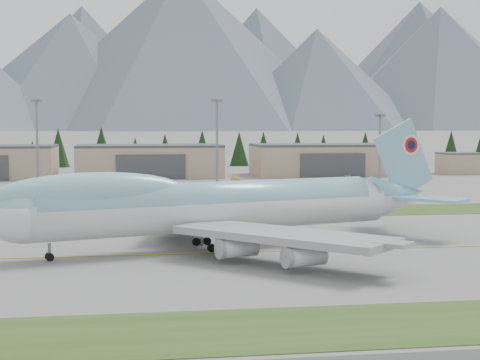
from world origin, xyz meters
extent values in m
plane|color=slate|center=(0.00, 0.00, 0.00)|extent=(7000.00, 7000.00, 0.00)
cube|color=#304A1A|center=(0.00, -38.00, 0.00)|extent=(400.00, 14.00, 0.08)
cube|color=#304A1A|center=(0.00, 45.00, 0.00)|extent=(400.00, 18.00, 0.08)
cube|color=gold|center=(0.00, 0.00, 0.00)|extent=(400.00, 0.40, 0.02)
cylinder|color=silver|center=(-9.34, 4.34, 5.53)|extent=(52.93, 21.06, 6.19)
cylinder|color=#7EBACF|center=(-10.25, 4.07, 6.67)|extent=(49.14, 19.52, 5.72)
ellipsoid|color=silver|center=(-34.92, -3.22, 5.53)|extent=(11.26, 8.75, 6.19)
ellipsoid|color=#7EBACF|center=(-34.92, -3.22, 6.67)|extent=(9.44, 7.38, 5.25)
ellipsoid|color=#7EBACF|center=(-26.70, -0.79, 8.48)|extent=(26.71, 12.50, 5.72)
cone|color=silver|center=(20.82, 13.25, 5.53)|extent=(12.69, 9.06, 6.07)
cone|color=#7EBACF|center=(20.82, 13.25, 6.67)|extent=(11.62, 8.27, 5.53)
cube|color=#7EBACF|center=(21.73, 13.52, 12.01)|extent=(11.23, 3.82, 13.15)
cylinder|color=silver|center=(22.72, 14.21, 14.29)|extent=(3.34, 1.15, 3.43)
cylinder|color=red|center=(22.70, 14.30, 14.29)|extent=(2.43, 0.88, 2.48)
cylinder|color=#0C1433|center=(22.67, 14.39, 14.29)|extent=(1.42, 0.59, 1.43)
cube|color=#7EBACF|center=(21.03, 19.27, 6.10)|extent=(7.21, 11.21, 0.44)
cube|color=#7EBACF|center=(24.27, 8.31, 6.10)|extent=(11.22, 11.64, 0.44)
cube|color=#94979B|center=(-11.96, 19.96, 3.81)|extent=(14.59, 29.82, 0.95)
cube|color=#94979B|center=(-3.05, -10.20, 3.81)|extent=(26.48, 26.74, 0.95)
cylinder|color=silver|center=(-15.09, 15.06, 2.00)|extent=(5.43, 3.69, 2.38)
cylinder|color=silver|center=(-13.12, 24.88, 2.00)|extent=(5.43, 3.69, 2.38)
cylinder|color=silver|center=(-8.34, -7.78, 2.00)|extent=(5.43, 3.69, 2.38)
cylinder|color=silver|center=(-1.35, -14.96, 2.00)|extent=(5.43, 3.69, 2.38)
cylinder|color=slate|center=(-32.18, -2.41, 1.14)|extent=(0.52, 0.52, 2.29)
cylinder|color=slate|center=(-11.52, 6.68, 1.24)|extent=(0.66, 0.66, 2.48)
cylinder|color=slate|center=(-9.90, 1.19, 1.24)|extent=(0.66, 0.66, 2.48)
cylinder|color=slate|center=(-6.95, 8.03, 1.24)|extent=(0.66, 0.66, 2.48)
cylinder|color=slate|center=(-5.33, 2.54, 1.24)|extent=(0.66, 0.66, 2.48)
cylinder|color=black|center=(-32.08, -2.77, 0.52)|extent=(1.10, 0.62, 1.05)
cylinder|color=black|center=(-32.29, -2.04, 0.52)|extent=(1.10, 0.62, 1.05)
cylinder|color=black|center=(-11.52, 6.68, 0.57)|extent=(1.23, 0.78, 1.14)
cylinder|color=black|center=(-9.90, 1.19, 0.57)|extent=(1.23, 0.78, 1.14)
cylinder|color=black|center=(-6.95, 8.03, 0.57)|extent=(1.23, 0.78, 1.14)
cylinder|color=black|center=(-5.33, 2.54, 0.57)|extent=(1.23, 0.78, 1.14)
cube|color=tan|center=(-15.00, 150.00, 5.00)|extent=(48.00, 26.00, 10.00)
cube|color=#3B3E40|center=(-15.00, 150.00, 10.40)|extent=(48.00, 26.00, 0.80)
cube|color=#3B3E40|center=(-15.00, 136.70, 4.00)|extent=(22.08, 0.60, 8.00)
cube|color=tan|center=(45.00, 150.00, 5.00)|extent=(48.00, 26.00, 10.00)
cube|color=#3B3E40|center=(45.00, 150.00, 10.40)|extent=(48.00, 26.00, 0.80)
cube|color=#3B3E40|center=(45.00, 136.70, 4.00)|extent=(22.08, 0.60, 8.00)
cube|color=tan|center=(95.00, 148.00, 3.50)|extent=(14.00, 12.00, 7.00)
cube|color=#3B3E40|center=(95.00, 148.00, 7.30)|extent=(14.00, 12.00, 0.60)
cylinder|color=slate|center=(-47.10, 111.63, 11.87)|extent=(0.70, 0.70, 23.74)
cube|color=slate|center=(-47.10, 111.63, 24.14)|extent=(3.20, 3.20, 0.80)
cylinder|color=slate|center=(2.83, 107.64, 11.94)|extent=(0.70, 0.70, 23.87)
cube|color=slate|center=(2.83, 107.64, 24.27)|extent=(3.20, 3.20, 0.80)
cylinder|color=slate|center=(52.40, 112.04, 9.92)|extent=(0.70, 0.70, 19.85)
cube|color=slate|center=(52.40, 112.04, 20.25)|extent=(3.20, 3.20, 0.80)
imported|color=silver|center=(-23.51, 116.73, 0.00)|extent=(2.08, 3.89, 1.26)
imported|color=gold|center=(11.48, 130.81, 0.00)|extent=(3.43, 2.04, 1.07)
imported|color=silver|center=(49.94, 137.60, 0.00)|extent=(2.02, 4.57, 1.30)
cone|color=black|center=(-61.27, 213.77, 5.48)|extent=(6.14, 6.14, 10.97)
cone|color=black|center=(-50.59, 210.96, 8.03)|extent=(8.99, 8.99, 16.05)
cone|color=black|center=(-33.25, 214.46, 8.40)|extent=(9.41, 9.41, 16.80)
cone|color=black|center=(-19.21, 212.98, 6.07)|extent=(6.80, 6.80, 12.14)
cone|color=black|center=(-6.69, 213.92, 6.87)|extent=(7.70, 7.70, 13.74)
cone|color=black|center=(8.80, 210.25, 7.65)|extent=(8.57, 8.57, 15.31)
cone|color=black|center=(24.52, 209.76, 7.33)|extent=(8.21, 8.21, 14.66)
cone|color=black|center=(35.05, 209.94, 7.34)|extent=(8.22, 8.22, 14.69)
cone|color=black|center=(49.55, 208.04, 7.14)|extent=(8.00, 8.00, 14.28)
cone|color=black|center=(62.93, 215.46, 6.67)|extent=(7.47, 7.47, 13.33)
cone|color=black|center=(79.81, 208.66, 7.29)|extent=(8.17, 8.17, 14.58)
cone|color=black|center=(93.71, 208.34, 5.78)|extent=(6.47, 6.47, 11.55)
cone|color=black|center=(105.75, 214.04, 5.78)|extent=(6.48, 6.48, 11.57)
cone|color=black|center=(119.38, 208.84, 7.49)|extent=(8.39, 8.39, 14.98)
cone|color=#535A6F|center=(-200.00, 2288.06, 182.45)|extent=(847.58, 847.58, 364.89)
cone|color=white|center=(-200.00, 2288.06, 291.91)|extent=(322.08, 322.08, 145.96)
cone|color=#535A6F|center=(150.00, 2297.61, 259.75)|extent=(1125.17, 1125.17, 519.51)
cone|color=white|center=(150.00, 2297.61, 415.61)|extent=(427.57, 427.57, 207.80)
cone|color=#535A6F|center=(550.00, 2107.78, 154.80)|extent=(670.29, 670.29, 309.59)
cone|color=white|center=(550.00, 2107.78, 247.67)|extent=(254.71, 254.71, 123.84)
cone|color=#535A6F|center=(1000.00, 2228.39, 202.34)|extent=(870.57, 870.57, 404.69)
cone|color=white|center=(1000.00, 2228.39, 323.75)|extent=(330.82, 330.82, 161.88)
cone|color=#535A6F|center=(-200.00, 2900.00, 242.07)|extent=(968.30, 968.30, 484.15)
cone|color=white|center=(-200.00, 2900.00, 377.64)|extent=(387.32, 387.32, 213.03)
cone|color=#535A6F|center=(500.00, 2900.00, 246.19)|extent=(984.76, 984.76, 492.38)
cone|color=white|center=(500.00, 2900.00, 384.06)|extent=(393.90, 393.90, 216.65)
cone|color=#535A6F|center=(1200.00, 2900.00, 267.59)|extent=(1070.36, 1070.36, 535.18)
cone|color=white|center=(1200.00, 2900.00, 417.44)|extent=(428.15, 428.15, 235.48)
camera|label=1|loc=(-21.85, -98.92, 17.60)|focal=55.00mm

